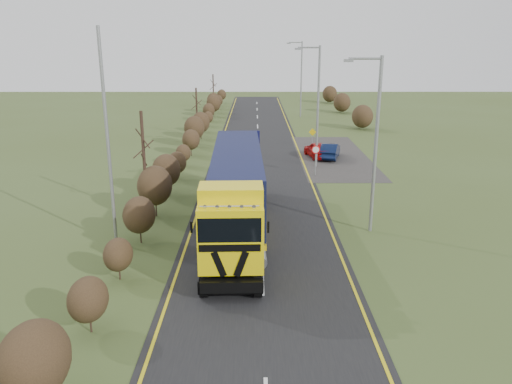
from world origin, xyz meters
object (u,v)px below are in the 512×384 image
object	(u,v)px
car_red_hatchback	(318,150)
car_blue_sedan	(330,151)
speed_sign	(316,155)
streetlight_near	(374,139)
lorry	(237,188)

from	to	relation	value
car_red_hatchback	car_blue_sedan	size ratio (longest dim) A/B	1.02
car_red_hatchback	speed_sign	xyz separation A→B (m)	(-0.95, -6.09, 0.92)
speed_sign	car_blue_sedan	bearing A→B (deg)	71.45
car_blue_sedan	streetlight_near	xyz separation A→B (m)	(-0.47, -17.34, 4.31)
car_blue_sedan	speed_sign	xyz separation A→B (m)	(-1.95, -5.82, 0.96)
streetlight_near	speed_sign	size ratio (longest dim) A/B	3.92
car_red_hatchback	speed_sign	size ratio (longest dim) A/B	1.75
lorry	streetlight_near	xyz separation A→B (m)	(6.95, 0.21, 2.55)
streetlight_near	speed_sign	xyz separation A→B (m)	(-1.49, 11.52, -3.36)
lorry	car_blue_sedan	world-z (taller)	lorry
streetlight_near	lorry	bearing A→B (deg)	-178.29
speed_sign	car_red_hatchback	bearing A→B (deg)	81.10
car_blue_sedan	car_red_hatchback	bearing A→B (deg)	0.10
speed_sign	streetlight_near	bearing A→B (deg)	-82.64
lorry	car_red_hatchback	distance (m)	19.01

